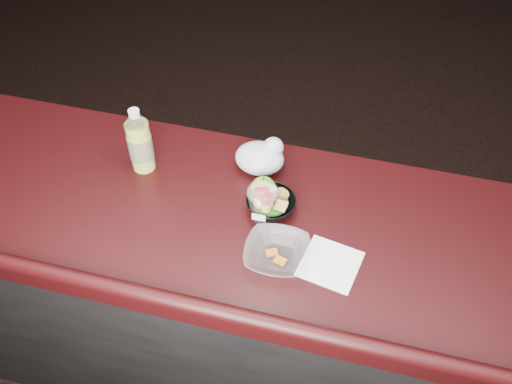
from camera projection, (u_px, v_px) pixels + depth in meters
The scene contains 9 objects.
room_shell at pixel (171, 33), 0.98m from camera, with size 8.00×8.00×8.00m.
counter at pixel (238, 302), 2.14m from camera, with size 4.06×0.71×1.02m.
lemonade_bottle at pixel (140, 144), 1.84m from camera, with size 0.08×0.08×0.24m.
fruit_cup at pixel (263, 201), 1.71m from camera, with size 0.10×0.10×0.14m.
green_apple at pixel (263, 188), 1.79m from camera, with size 0.08×0.08×0.08m.
plastic_bag at pixel (261, 157), 1.86m from camera, with size 0.16×0.13×0.12m.
snack_bowl at pixel (271, 204), 1.76m from camera, with size 0.17×0.17×0.08m.
takeout_bowl at pixel (277, 254), 1.63m from camera, with size 0.20×0.20×0.05m.
paper_napkin at pixel (330, 264), 1.63m from camera, with size 0.16×0.16×0.00m, color white.
Camera 1 is at (0.36, -0.80, 2.36)m, focal length 40.00 mm.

